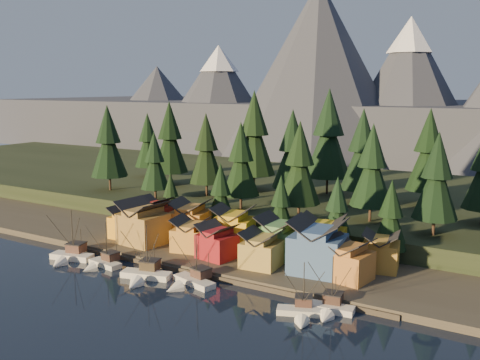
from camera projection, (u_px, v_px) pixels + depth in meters
The scene contains 43 objects.
ground at pixel (157, 302), 97.29m from camera, with size 500.00×500.00×0.00m, color black.
shore_strip at pixel (262, 244), 131.00m from camera, with size 400.00×50.00×1.50m, color #3E382D.
hillside at pixel (336, 199), 172.91m from camera, with size 420.00×100.00×6.00m, color black.
dock at pixel (208, 273), 111.16m from camera, with size 80.00×4.00×1.00m, color #4C4236.
mountain_ridge at pixel (416, 111), 275.60m from camera, with size 560.00×190.00×90.00m.
boat_0 at pixel (69, 250), 120.19m from camera, with size 10.41×11.05×12.64m.
boat_1 at pixel (101, 258), 115.91m from camera, with size 8.62×9.18×10.78m.
boat_2 at pixel (143, 269), 108.35m from camera, with size 11.07×11.58×12.25m.
boat_3 at pixel (190, 275), 105.06m from camera, with size 10.35×10.82×11.40m.
boat_5 at pixel (303, 306), 90.86m from camera, with size 9.65×10.03×10.23m.
boat_6 at pixel (330, 301), 92.22m from camera, with size 8.51×9.10×10.94m.
house_front_0 at pixel (128, 221), 132.94m from camera, with size 8.08×7.66×7.91m.
house_front_1 at pixel (143, 221), 127.95m from camera, with size 10.90×10.53×10.42m.
house_front_2 at pixel (191, 233), 122.82m from camera, with size 9.31×9.36×7.64m.
house_front_3 at pixel (217, 240), 117.12m from camera, with size 8.59×8.29×7.70m.
house_front_4 at pixel (262, 248), 111.62m from camera, with size 8.03×8.58×7.67m.
house_front_5 at pixel (318, 245), 107.60m from camera, with size 11.34×10.47×11.03m.
house_front_6 at pixel (348, 258), 103.95m from camera, with size 9.41×9.03×8.27m.
house_back_0 at pixel (152, 214), 138.76m from camera, with size 8.45×8.14×8.91m.
house_back_1 at pixel (190, 218), 132.23m from camera, with size 10.04×10.12×9.62m.
house_back_2 at pixel (233, 225), 125.85m from camera, with size 10.50×9.94×9.53m.
house_back_3 at pixel (279, 236), 117.63m from camera, with size 9.24×8.24×9.30m.
house_back_4 at pixel (322, 238), 114.38m from camera, with size 10.61×10.31×10.06m.
house_back_5 at pixel (381, 250), 109.48m from camera, with size 8.23×8.31×7.98m.
tree_hill_0 at pixel (108, 144), 168.95m from camera, with size 11.68×11.68×27.21m.
tree_hill_1 at pixel (170, 140), 176.34m from camera, with size 12.08×12.08×28.13m.
tree_hill_2 at pixel (155, 163), 155.14m from camera, with size 8.62×8.62×20.08m.
tree_hill_3 at pixel (206, 151), 159.77m from camera, with size 10.79×10.79×25.14m.
tree_hill_4 at pixel (254, 136), 167.80m from camera, with size 13.61×13.61×31.72m.
tree_hill_5 at pixel (241, 162), 142.36m from camera, with size 10.19×10.19×23.74m.
tree_hill_6 at pixel (292, 152), 150.74m from camera, with size 11.43×11.43×26.63m.
tree_hill_7 at pixel (300, 166), 131.50m from camera, with size 10.58×10.58×24.65m.
tree_hill_8 at pixel (362, 153), 147.55m from camera, with size 11.61×11.61×27.04m.
tree_hill_9 at pixel (372, 168), 129.40m from camera, with size 10.39×10.39×24.20m.
tree_hill_10 at pixel (428, 153), 146.23m from camera, with size 11.66×11.66×27.16m.
tree_hill_11 at pixel (437, 179), 117.19m from camera, with size 9.98×9.98×23.26m.
tree_hill_15 at pixel (328, 137), 162.56m from camera, with size 13.91×13.91×32.40m.
tree_hill_16 at pixel (148, 142), 194.32m from camera, with size 10.07×10.07×23.47m.
tree_shore_0 at pixel (171, 197), 143.62m from camera, with size 6.24×6.24×14.55m.
tree_shore_1 at pixel (221, 195), 135.18m from camera, with size 7.92×7.92×18.45m.
tree_shore_2 at pixel (281, 207), 126.76m from camera, with size 7.22×7.22×16.81m.
tree_shore_3 at pixel (337, 212), 119.62m from camera, with size 7.59×7.59×17.68m.
tree_shore_4 at pixel (391, 217), 113.53m from camera, with size 7.73×7.73×18.00m.
Camera 1 is at (60.03, -71.28, 38.79)m, focal length 40.00 mm.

